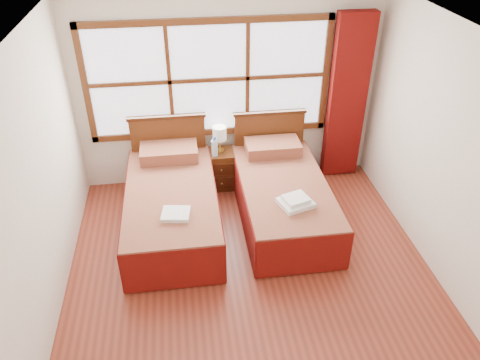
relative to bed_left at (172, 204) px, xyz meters
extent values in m
plane|color=maroon|center=(0.83, -1.20, -0.32)|extent=(4.50, 4.50, 0.00)
plane|color=white|center=(0.83, -1.20, 2.28)|extent=(4.50, 4.50, 0.00)
plane|color=silver|center=(0.83, 1.05, 0.98)|extent=(4.00, 0.00, 4.00)
plane|color=silver|center=(-1.17, -1.20, 0.98)|extent=(0.00, 4.50, 4.50)
plane|color=silver|center=(2.83, -1.20, 0.98)|extent=(0.00, 4.50, 4.50)
cube|color=white|center=(0.58, 1.02, 1.18)|extent=(3.00, 0.02, 1.40)
cube|color=#542A12|center=(0.58, 1.00, 0.44)|extent=(3.16, 0.06, 0.08)
cube|color=#542A12|center=(0.58, 1.00, 1.92)|extent=(3.16, 0.06, 0.08)
cube|color=#542A12|center=(-0.96, 1.00, 1.18)|extent=(0.08, 0.06, 1.56)
cube|color=#542A12|center=(2.12, 1.00, 1.18)|extent=(0.08, 0.06, 1.56)
cube|color=#542A12|center=(0.08, 1.00, 1.18)|extent=(0.05, 0.05, 1.40)
cube|color=#542A12|center=(1.08, 1.00, 1.18)|extent=(0.05, 0.05, 1.40)
cube|color=#542A12|center=(0.58, 1.00, 1.18)|extent=(3.00, 0.05, 0.05)
cube|color=#6B0D0A|center=(2.43, 0.91, 0.85)|extent=(0.50, 0.16, 2.30)
cube|color=#3C1D0C|center=(0.00, -0.07, -0.17)|extent=(0.95, 1.90, 0.31)
cube|color=#5F0F0D|center=(0.00, -0.07, 0.11)|extent=(1.06, 2.11, 0.26)
cube|color=maroon|center=(-0.53, -0.07, -0.04)|extent=(0.03, 2.11, 0.53)
cube|color=maroon|center=(0.53, -0.07, -0.04)|extent=(0.03, 2.11, 0.53)
cube|color=maroon|center=(0.00, -1.11, -0.04)|extent=(1.06, 0.03, 0.53)
cube|color=#5F0F0D|center=(0.00, 0.70, 0.33)|extent=(0.74, 0.43, 0.17)
cube|color=#542A12|center=(0.00, 0.94, 0.19)|extent=(0.99, 0.06, 1.03)
cube|color=#3C1D0C|center=(0.00, 0.94, 0.72)|extent=(1.03, 0.08, 0.04)
cube|color=#3C1D0C|center=(1.38, -0.07, -0.17)|extent=(0.92, 1.85, 0.30)
cube|color=#5F0F0D|center=(1.38, -0.07, 0.10)|extent=(1.04, 2.05, 0.25)
cube|color=maroon|center=(0.87, -0.07, -0.05)|extent=(0.03, 2.05, 0.51)
cube|color=maroon|center=(1.90, -0.07, -0.05)|extent=(0.03, 2.05, 0.51)
cube|color=maroon|center=(1.38, -1.09, -0.05)|extent=(1.04, 0.03, 0.51)
cube|color=#5F0F0D|center=(1.38, 0.68, 0.31)|extent=(0.72, 0.42, 0.16)
cube|color=#542A12|center=(1.38, 0.94, 0.18)|extent=(0.97, 0.06, 1.01)
cube|color=#3C1D0C|center=(1.38, 0.94, 0.69)|extent=(1.01, 0.08, 0.04)
cube|color=#542A12|center=(0.67, 0.80, -0.05)|extent=(0.41, 0.36, 0.55)
cube|color=#3C1D0C|center=(0.67, 0.61, -0.16)|extent=(0.36, 0.02, 0.16)
cube|color=#3C1D0C|center=(0.67, 0.61, 0.06)|extent=(0.36, 0.02, 0.16)
sphere|color=#A67838|center=(0.67, 0.59, -0.16)|extent=(0.03, 0.03, 0.03)
sphere|color=#A67838|center=(0.67, 0.59, 0.06)|extent=(0.03, 0.03, 0.03)
cube|color=white|center=(0.05, -0.57, 0.27)|extent=(0.34, 0.31, 0.05)
cube|color=white|center=(1.41, -0.54, 0.26)|extent=(0.43, 0.41, 0.06)
cube|color=white|center=(1.41, -0.54, 0.31)|extent=(0.33, 0.30, 0.05)
cylinder|color=gold|center=(0.68, 0.83, 0.23)|extent=(0.11, 0.11, 0.02)
cylinder|color=gold|center=(0.68, 0.83, 0.32)|extent=(0.02, 0.02, 0.15)
cylinder|color=silver|center=(0.68, 0.83, 0.49)|extent=(0.19, 0.19, 0.19)
cylinder|color=#BCDFF2|center=(0.59, 0.71, 0.33)|extent=(0.07, 0.07, 0.23)
cylinder|color=blue|center=(0.59, 0.71, 0.46)|extent=(0.03, 0.03, 0.03)
cylinder|color=#BCDFF2|center=(0.61, 0.72, 0.34)|extent=(0.07, 0.07, 0.24)
cylinder|color=blue|center=(0.61, 0.72, 0.48)|extent=(0.04, 0.04, 0.03)
camera|label=1|loc=(0.19, -4.71, 3.38)|focal=35.00mm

